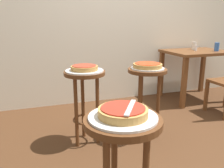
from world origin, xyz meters
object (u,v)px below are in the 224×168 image
Objects in this scene: stool_leftside at (85,91)px; serving_plate_leftside at (84,71)px; cup_far_edge at (194,46)px; pizza_leftside at (84,68)px; dining_table at (196,59)px; serving_plate_foreground at (123,117)px; cup_near_edge at (217,47)px; stool_middle at (147,87)px; serving_plate_middle at (147,68)px; pizza_server_knife at (130,107)px; pizza_middle at (148,65)px; stool_foreground at (122,153)px; condiment_shaker at (196,48)px; pizza_foreground at (123,112)px.

stool_leftside is 0.20m from serving_plate_leftside.
cup_far_edge is at bearing 25.11° from serving_plate_leftside.
dining_table is (1.93, 0.81, -0.14)m from pizza_leftside.
serving_plate_leftside is (0.07, 1.17, 0.00)m from serving_plate_foreground.
dining_table reaches higher than serving_plate_foreground.
cup_near_edge is (2.16, 0.65, 0.09)m from serving_plate_leftside.
serving_plate_middle is (0.00, 0.00, 0.20)m from stool_middle.
serving_plate_middle is 1.29m from pizza_server_knife.
serving_plate_leftside is 2.09m from dining_table.
stool_middle is at bearing -8.02° from pizza_leftside.
pizza_middle is at bearing 1.48° from pizza_server_knife.
stool_leftside is at bearing 86.53° from stool_foreground.
cup_far_edge is at bearing 45.80° from serving_plate_foreground.
pizza_middle is 0.32× the size of dining_table.
pizza_server_knife is at bearing -140.08° from cup_near_edge.
condiment_shaker reaches higher than serving_plate_foreground.
pizza_middle is (0.00, 0.00, 0.23)m from stool_middle.
stool_middle is at bearing -8.02° from serving_plate_leftside.
condiment_shaker reaches higher than stool_foreground.
cup_near_edge reaches higher than stool_leftside.
stool_middle is 1.73m from cup_near_edge.
condiment_shaker reaches higher than serving_plate_middle.
stool_foreground is 2.90m from cup_near_edge.
stool_foreground is 8.91× the size of condiment_shaker.
stool_leftside is at bearing 171.98° from stool_middle.
pizza_foreground is 1.19m from stool_leftside.
condiment_shaker is (1.97, 1.96, 0.26)m from stool_foreground.
pizza_middle is at bearing 57.14° from serving_plate_foreground.
dining_table is 7.57× the size of cup_far_edge.
cup_far_edge is 0.55× the size of pizza_server_knife.
dining_table reaches higher than serving_plate_leftside.
cup_near_edge is (2.16, 0.65, 0.06)m from pizza_leftside.
cup_near_edge is (2.23, 1.82, 0.29)m from stool_foreground.
dining_table reaches higher than stool_leftside.
stool_foreground is 0.26m from pizza_server_knife.
stool_foreground is 2.14× the size of serving_plate_foreground.
cup_far_edge reaches higher than stool_foreground.
pizza_server_knife is (-0.04, -1.19, 0.06)m from serving_plate_leftside.
pizza_foreground is 3.00× the size of condiment_shaker.
stool_foreground is 6.12× the size of cup_far_edge.
pizza_foreground is 0.86× the size of pizza_middle.
stool_middle is at bearing 57.14° from pizza_foreground.
pizza_middle is 1.67m from cup_far_edge.
dining_table is at bearing 34.54° from serving_plate_middle.
serving_plate_middle is at bearing 57.14° from stool_foreground.
serving_plate_leftside is at bearing -157.40° from condiment_shaker.
cup_near_edge is at bearing 16.83° from serving_plate_leftside.
cup_far_edge is 0.14m from condiment_shaker.
condiment_shaker is (1.27, 0.88, 0.06)m from serving_plate_middle.
pizza_leftside is (-0.63, 0.09, 0.03)m from serving_plate_middle.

